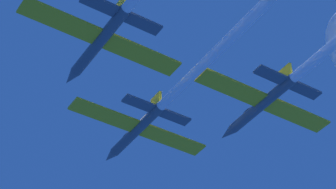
{
  "coord_description": "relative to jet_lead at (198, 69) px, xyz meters",
  "views": [
    {
      "loc": [
        -36.06,
        -64.5,
        -53.95
      ],
      "look_at": [
        -0.15,
        -8.06,
        0.73
      ],
      "focal_mm": 73.15,
      "sensor_mm": 36.0,
      "label": 1
    }
  ],
  "objects": [
    {
      "name": "jet_lead",
      "position": [
        0.0,
        0.0,
        0.0
      ],
      "size": [
        20.04,
        56.06,
        3.32
      ],
      "color": "#4C5660"
    },
    {
      "name": "jet_right_wing",
      "position": [
        10.66,
        -11.95,
        -0.17
      ],
      "size": [
        20.04,
        52.17,
        3.32
      ],
      "color": "#4C5660"
    }
  ]
}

